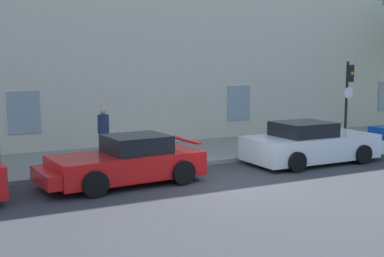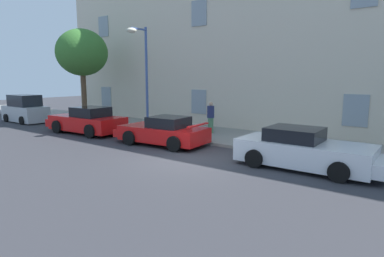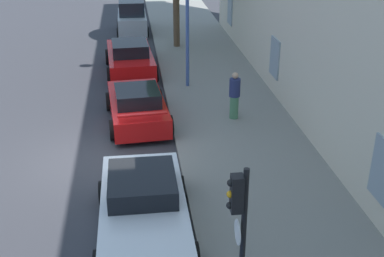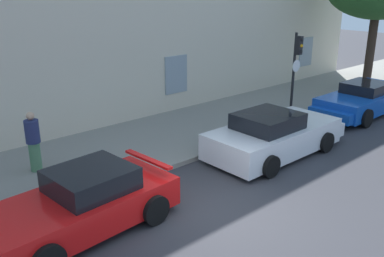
{
  "view_description": "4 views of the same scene",
  "coord_description": "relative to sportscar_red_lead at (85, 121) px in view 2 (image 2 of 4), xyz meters",
  "views": [
    {
      "loc": [
        -7.38,
        -11.7,
        3.38
      ],
      "look_at": [
        -0.25,
        2.1,
        1.33
      ],
      "focal_mm": 47.46,
      "sensor_mm": 36.0,
      "label": 1
    },
    {
      "loc": [
        7.39,
        -9.83,
        3.16
      ],
      "look_at": [
        -1.13,
        1.61,
        0.89
      ],
      "focal_mm": 30.54,
      "sensor_mm": 36.0,
      "label": 2
    },
    {
      "loc": [
        13.58,
        1.31,
        7.23
      ],
      "look_at": [
        0.34,
        2.98,
        1.01
      ],
      "focal_mm": 46.45,
      "sensor_mm": 36.0,
      "label": 3
    },
    {
      "loc": [
        -6.19,
        -6.15,
        5.07
      ],
      "look_at": [
        2.1,
        3.19,
        0.79
      ],
      "focal_mm": 39.83,
      "sensor_mm": 36.0,
      "label": 4
    }
  ],
  "objects": [
    {
      "name": "hatchback_parked",
      "position": [
        -7.23,
        0.23,
        0.19
      ],
      "size": [
        3.72,
        1.81,
        1.91
      ],
      "color": "#B2B7BC",
      "rests_on": "ground"
    },
    {
      "name": "sportscar_red_lead",
      "position": [
        0.0,
        0.0,
        0.0
      ],
      "size": [
        5.01,
        2.35,
        1.49
      ],
      "color": "red",
      "rests_on": "ground"
    },
    {
      "name": "building_facade",
      "position": [
        8.37,
        7.56,
        5.25
      ],
      "size": [
        33.58,
        4.38,
        11.77
      ],
      "color": "beige",
      "rests_on": "ground"
    },
    {
      "name": "ground_plane",
      "position": [
        8.37,
        -1.23,
        -0.65
      ],
      "size": [
        80.0,
        80.0,
        0.0
      ],
      "primitive_type": "plane",
      "color": "#333338"
    },
    {
      "name": "pedestrian_admiring",
      "position": [
        6.13,
        3.56,
        0.34
      ],
      "size": [
        0.52,
        0.52,
        1.69
      ],
      "color": "#4C7F59",
      "rests_on": "sidewalk"
    },
    {
      "name": "street_lamp",
      "position": [
        2.61,
        1.91,
        3.43
      ],
      "size": [
        0.44,
        1.42,
        5.71
      ],
      "color": "#3F5999",
      "rests_on": "sidewalk"
    },
    {
      "name": "sportscar_white_middle",
      "position": [
        12.42,
        0.17,
        -0.05
      ],
      "size": [
        4.9,
        2.21,
        1.39
      ],
      "color": "white",
      "rests_on": "ground"
    },
    {
      "name": "sportscar_yellow_flank",
      "position": [
        5.59,
        0.18,
        -0.06
      ],
      "size": [
        4.62,
        2.32,
        1.34
      ],
      "color": "red",
      "rests_on": "ground"
    },
    {
      "name": "tree_near_kerb",
      "position": [
        -3.51,
        2.48,
        4.07
      ],
      "size": [
        3.4,
        3.4,
        6.17
      ],
      "color": "brown",
      "rests_on": "sidewalk"
    },
    {
      "name": "sidewalk",
      "position": [
        8.37,
        3.48,
        -0.58
      ],
      "size": [
        60.0,
        4.28,
        0.14
      ],
      "primitive_type": "cube",
      "color": "gray",
      "rests_on": "ground"
    }
  ]
}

